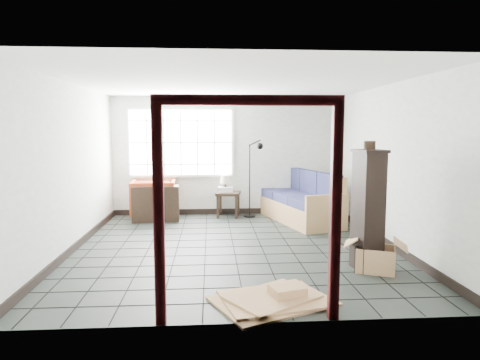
{
  "coord_description": "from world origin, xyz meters",
  "views": [
    {
      "loc": [
        -0.36,
        -6.71,
        1.88
      ],
      "look_at": [
        0.13,
        0.3,
        1.05
      ],
      "focal_mm": 32.0,
      "sensor_mm": 36.0,
      "label": 1
    }
  ],
  "objects": [
    {
      "name": "ground",
      "position": [
        0.0,
        0.0,
        0.0
      ],
      "size": [
        5.5,
        5.5,
        0.0
      ],
      "primitive_type": "plane",
      "color": "black",
      "rests_on": "ground"
    },
    {
      "name": "room_shell",
      "position": [
        0.0,
        0.03,
        1.68
      ],
      "size": [
        5.02,
        5.52,
        2.61
      ],
      "color": "#ACB1AA",
      "rests_on": "ground"
    },
    {
      "name": "window_panel",
      "position": [
        -1.0,
        2.7,
        1.6
      ],
      "size": [
        2.32,
        0.08,
        1.52
      ],
      "color": "silver",
      "rests_on": "ground"
    },
    {
      "name": "doorway_trim",
      "position": [
        0.0,
        -2.7,
        1.38
      ],
      "size": [
        1.8,
        0.08,
        2.2
      ],
      "color": "#390D0F",
      "rests_on": "ground"
    },
    {
      "name": "futon_sofa",
      "position": [
        1.52,
        1.95,
        0.37
      ],
      "size": [
        1.49,
        2.48,
        1.03
      ],
      "rotation": [
        0.0,
        0.0,
        0.28
      ],
      "color": "olive",
      "rests_on": "ground"
    },
    {
      "name": "armchair",
      "position": [
        -1.57,
        2.4,
        0.46
      ],
      "size": [
        0.93,
        0.87,
        0.92
      ],
      "primitive_type": "imported",
      "rotation": [
        0.0,
        0.0,
        3.18
      ],
      "color": "maroon",
      "rests_on": "ground"
    },
    {
      "name": "side_table",
      "position": [
        0.02,
        2.4,
        0.45
      ],
      "size": [
        0.58,
        0.58,
        0.55
      ],
      "rotation": [
        0.0,
        0.0,
        -0.18
      ],
      "color": "black",
      "rests_on": "ground"
    },
    {
      "name": "table_lamp",
      "position": [
        -0.04,
        2.48,
        0.8
      ],
      "size": [
        0.31,
        0.31,
        0.36
      ],
      "rotation": [
        0.0,
        0.0,
        -0.41
      ],
      "color": "black",
      "rests_on": "side_table"
    },
    {
      "name": "projector",
      "position": [
        -0.04,
        2.43,
        0.6
      ],
      "size": [
        0.32,
        0.25,
        0.11
      ],
      "rotation": [
        0.0,
        0.0,
        0.04
      ],
      "color": "silver",
      "rests_on": "side_table"
    },
    {
      "name": "floor_lamp",
      "position": [
        0.58,
        2.32,
        0.89
      ],
      "size": [
        0.45,
        0.41,
        1.67
      ],
      "rotation": [
        0.0,
        0.0,
        -0.29
      ],
      "color": "black",
      "rests_on": "ground"
    },
    {
      "name": "console_shelf",
      "position": [
        -1.49,
        2.06,
        0.37
      ],
      "size": [
        0.96,
        0.42,
        0.74
      ],
      "rotation": [
        0.0,
        0.0,
        0.05
      ],
      "color": "black",
      "rests_on": "ground"
    },
    {
      "name": "tall_shelf",
      "position": [
        1.73,
        -1.23,
        0.82
      ],
      "size": [
        0.4,
        0.48,
        1.62
      ],
      "rotation": [
        0.0,
        0.0,
        0.14
      ],
      "color": "black",
      "rests_on": "ground"
    },
    {
      "name": "pot",
      "position": [
        1.72,
        -1.26,
        1.68
      ],
      "size": [
        0.19,
        0.19,
        0.11
      ],
      "rotation": [
        0.0,
        0.0,
        0.35
      ],
      "color": "black",
      "rests_on": "tall_shelf"
    },
    {
      "name": "open_box",
      "position": [
        1.82,
        -1.31,
        0.17
      ],
      "size": [
        0.89,
        0.67,
        0.46
      ],
      "rotation": [
        0.0,
        0.0,
        -0.4
      ],
      "color": "#9D704C",
      "rests_on": "ground"
    },
    {
      "name": "cardboard_pile",
      "position": [
        0.33,
        -2.26,
        0.05
      ],
      "size": [
        1.47,
        1.29,
        0.18
      ],
      "rotation": [
        0.0,
        0.0,
        0.37
      ],
      "color": "#9D704C",
      "rests_on": "ground"
    }
  ]
}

